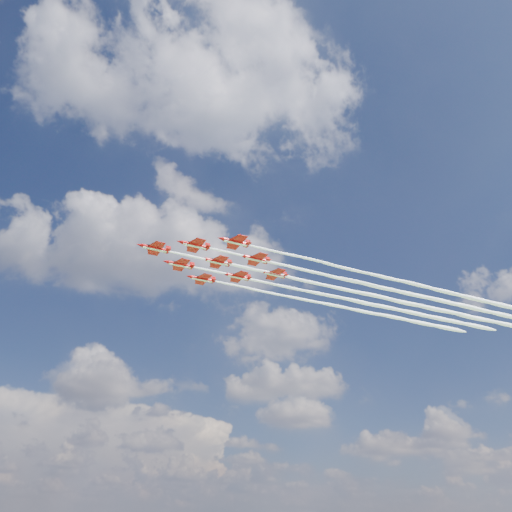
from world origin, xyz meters
name	(u,v)px	position (x,y,z in m)	size (l,w,h in m)	color
jet_lead	(323,285)	(38.89, 19.46, 77.38)	(119.68, 48.22, 2.62)	#B0090B
jet_row2_port	(360,282)	(50.92, 16.45, 77.38)	(119.68, 48.22, 2.62)	#B0090B
jet_row2_starb	(336,297)	(45.94, 29.67, 77.38)	(119.68, 48.22, 2.62)	#B0090B
jet_row3_port	(396,280)	(62.95, 13.43, 77.38)	(119.68, 48.22, 2.62)	#B0090B
jet_row3_centre	(371,295)	(57.97, 26.65, 77.38)	(119.68, 48.22, 2.62)	#B0090B
jet_row3_starb	(348,308)	(52.99, 39.87, 77.38)	(119.68, 48.22, 2.62)	#B0090B
jet_row4_port	(406,293)	(70.01, 23.64, 77.38)	(119.68, 48.22, 2.62)	#B0090B
jet_row4_starb	(381,306)	(65.03, 36.86, 77.38)	(119.68, 48.22, 2.62)	#B0090B
jet_tail	(414,304)	(77.06, 33.84, 77.38)	(119.68, 48.22, 2.62)	#B0090B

